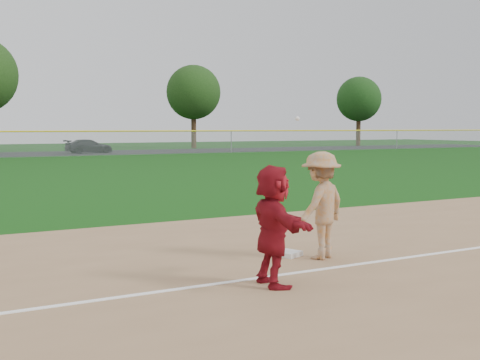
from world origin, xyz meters
name	(u,v)px	position (x,y,z in m)	size (l,w,h in m)	color
ground	(282,263)	(0.00, 0.00, 0.00)	(160.00, 160.00, 0.00)	#0F410C
foul_line	(309,271)	(0.00, -0.80, 0.03)	(60.00, 0.10, 0.01)	white
first_base	(288,254)	(0.33, 0.32, 0.06)	(0.38, 0.38, 0.09)	silver
base_runner	(273,226)	(-0.95, -1.25, 0.90)	(1.62, 0.52, 1.75)	maroon
car_right	(89,146)	(8.42, 45.49, 0.62)	(1.72, 4.22, 1.23)	black
first_base_play	(321,205)	(0.74, -0.09, 0.95)	(1.38, 1.09, 2.46)	gray
tree_3	(193,92)	(22.00, 52.80, 6.16)	(6.00, 6.00, 9.19)	#362213
tree_4	(359,99)	(44.00, 51.20, 5.85)	(5.60, 5.60, 8.67)	#352113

